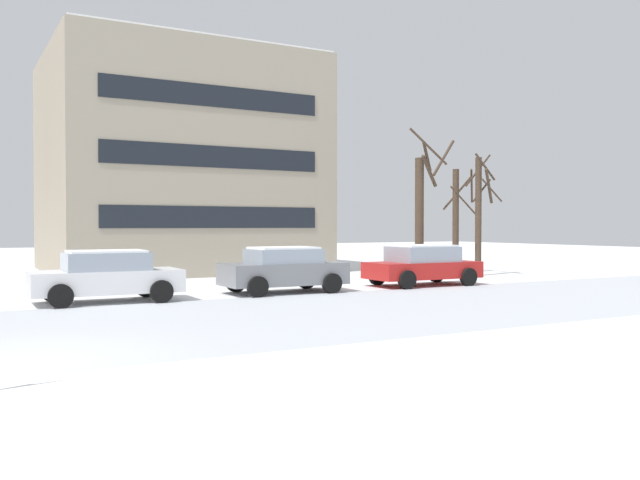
% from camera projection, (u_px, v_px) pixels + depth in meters
% --- Properties ---
extents(ground_plane, '(120.00, 120.00, 0.00)m').
position_uv_depth(ground_plane, '(11.00, 365.00, 10.41)').
color(ground_plane, white).
extents(parked_car_white, '(4.09, 2.01, 1.46)m').
position_uv_depth(parked_car_white, '(106.00, 276.00, 18.86)').
color(parked_car_white, white).
rests_on(parked_car_white, ground).
extents(parked_car_gray, '(3.95, 2.05, 1.47)m').
position_uv_depth(parked_car_gray, '(283.00, 269.00, 21.56)').
color(parked_car_gray, slate).
rests_on(parked_car_gray, ground).
extents(parked_car_red, '(4.14, 2.10, 1.46)m').
position_uv_depth(parked_car_red, '(423.00, 265.00, 24.19)').
color(parked_car_red, red).
rests_on(parked_car_red, ground).
extents(tree_far_left, '(1.41, 1.63, 5.25)m').
position_uv_depth(tree_far_left, '(479.00, 212.00, 28.87)').
color(tree_far_left, '#423326').
rests_on(tree_far_left, ground).
extents(tree_far_right, '(1.93, 1.97, 6.11)m').
position_uv_depth(tree_far_right, '(456.00, 214.00, 30.27)').
color(tree_far_right, '#423326').
rests_on(tree_far_right, ground).
extents(tree_far_mid, '(1.67, 1.19, 6.06)m').
position_uv_depth(tree_far_mid, '(420.00, 212.00, 27.86)').
color(tree_far_mid, '#423326').
rests_on(tree_far_mid, ground).
extents(building_far_right, '(11.72, 10.57, 10.11)m').
position_uv_depth(building_far_right, '(177.00, 166.00, 32.47)').
color(building_far_right, '#9E937F').
rests_on(building_far_right, ground).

